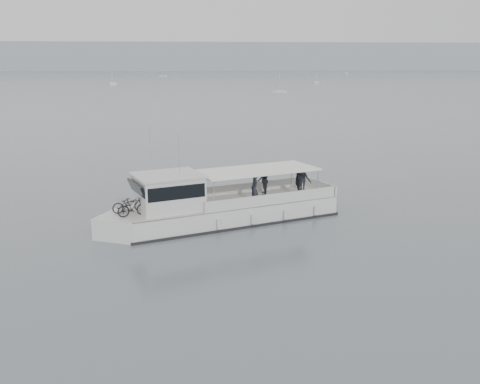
{
  "coord_description": "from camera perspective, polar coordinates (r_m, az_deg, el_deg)",
  "views": [
    {
      "loc": [
        -7.31,
        -29.94,
        8.35
      ],
      "look_at": [
        -4.87,
        -2.28,
        1.6
      ],
      "focal_mm": 40.0,
      "sensor_mm": 36.0,
      "label": 1
    }
  ],
  "objects": [
    {
      "name": "moored_fleet",
      "position": [
        213.75,
        -3.82,
        11.49
      ],
      "size": [
        375.02,
        332.99,
        10.09
      ],
      "color": "silver",
      "rests_on": "ground"
    },
    {
      "name": "ground",
      "position": [
        31.93,
        8.37,
        -1.65
      ],
      "size": [
        1400.0,
        1400.0,
        0.0
      ],
      "primitive_type": "plane",
      "color": "#535C62",
      "rests_on": "ground"
    },
    {
      "name": "headland",
      "position": [
        590.01,
        -4.47,
        14.17
      ],
      "size": [
        1400.0,
        90.0,
        28.0
      ],
      "primitive_type": "cube",
      "color": "#939EA8",
      "rests_on": "ground"
    },
    {
      "name": "tour_boat",
      "position": [
        28.25,
        -3.12,
        -1.62
      ],
      "size": [
        12.99,
        7.3,
        5.58
      ],
      "rotation": [
        0.0,
        0.0,
        0.37
      ],
      "color": "silver",
      "rests_on": "ground"
    }
  ]
}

